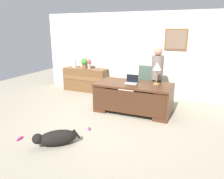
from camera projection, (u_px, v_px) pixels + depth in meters
name	position (u px, v px, depth m)	size (l,w,h in m)	color
ground_plane	(106.00, 122.00, 5.25)	(12.00, 12.00, 0.00)	#9E937F
back_wall	(139.00, 55.00, 7.18)	(7.00, 0.16, 2.70)	beige
desk	(133.00, 97.00, 5.82)	(1.98, 1.00, 0.78)	#4C2B19
credenza	(86.00, 80.00, 7.84)	(1.60, 0.50, 0.82)	brown
armchair	(147.00, 86.00, 6.64)	(0.60, 0.59, 1.08)	#475B4C
person_standing	(157.00, 77.00, 6.08)	(0.32, 0.32, 1.70)	#262323
dog_lying	(56.00, 138.00, 4.19)	(0.74, 0.71, 0.30)	black
laptop	(132.00, 81.00, 5.76)	(0.32, 0.22, 0.23)	#B2B5BA
desk_lamp	(157.00, 68.00, 5.55)	(0.22, 0.22, 0.56)	#9E8447
vase_with_flowers	(89.00, 63.00, 7.61)	(0.17, 0.17, 0.34)	#A89C9B
vase_empty	(74.00, 64.00, 7.86)	(0.13, 0.13, 0.25)	silver
potted_plant	(84.00, 63.00, 7.68)	(0.24, 0.24, 0.36)	brown
dog_toy_ball	(67.00, 134.00, 4.59)	(0.08, 0.08, 0.08)	#E53F33
dog_toy_bone	(89.00, 129.00, 4.87)	(0.15, 0.05, 0.05)	#D8338C
dog_toy_plush	(20.00, 138.00, 4.44)	(0.19, 0.05, 0.05)	#D8338C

